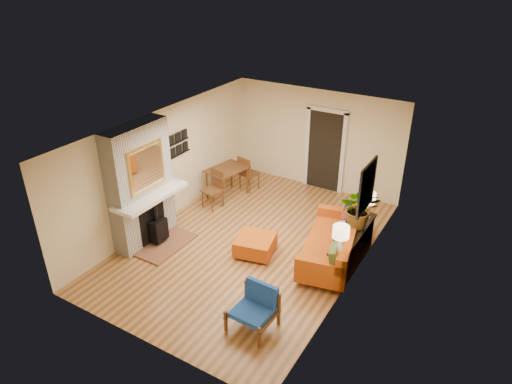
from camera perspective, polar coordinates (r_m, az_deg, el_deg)
room_shell at (r=11.10m, az=9.18°, el=4.66°), size 6.50×6.50×6.50m
fireplace at (r=9.62m, az=-14.04°, el=0.46°), size 1.09×1.68×2.60m
sofa at (r=9.26m, az=9.81°, el=-6.40°), size 1.36×2.33×0.86m
ottoman at (r=9.40m, az=-0.11°, el=-6.56°), size 0.89×0.89×0.38m
blue_chair at (r=7.68m, az=-0.03°, el=-13.98°), size 0.73×0.71×0.73m
dining_table at (r=11.39m, az=-3.38°, el=2.15°), size 0.97×1.79×0.94m
console_table at (r=9.12m, az=12.03°, el=-5.72°), size 0.34×1.85×0.72m
lamp_near at (r=8.24m, az=10.52°, el=-5.45°), size 0.30×0.30×0.54m
lamp_far at (r=9.47m, az=13.79°, el=-1.18°), size 0.30×0.30×0.54m
houseplant at (r=9.05m, az=12.86°, el=-1.95°), size 0.92×0.86×0.83m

